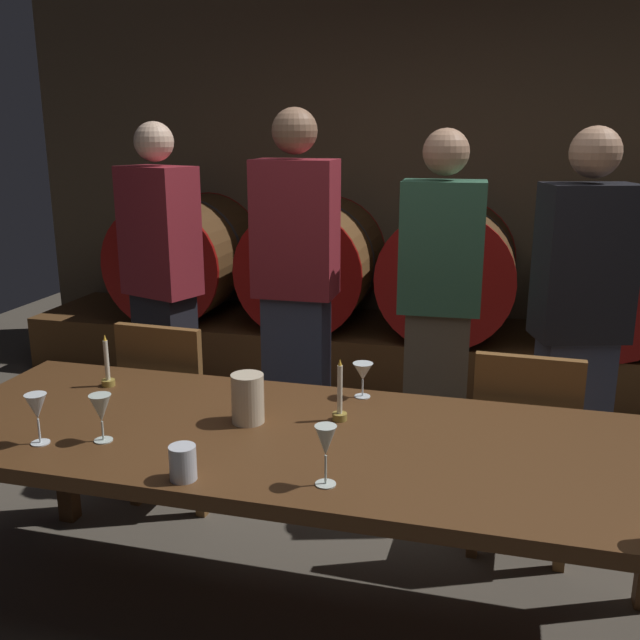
# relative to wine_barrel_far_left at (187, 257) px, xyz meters

# --- Properties ---
(ground_plane) EXTENTS (8.55, 8.55, 0.00)m
(ground_plane) POSITION_rel_wine_barrel_far_left_xyz_m (1.90, -2.39, -0.81)
(ground_plane) COLOR #4C443A
(back_wall) EXTENTS (6.58, 0.24, 2.91)m
(back_wall) POSITION_rel_wine_barrel_far_left_xyz_m (1.90, 0.55, 0.65)
(back_wall) COLOR brown
(back_wall) RESTS_ON ground
(barrel_shelf) EXTENTS (5.92, 0.90, 0.39)m
(barrel_shelf) POSITION_rel_wine_barrel_far_left_xyz_m (1.90, 0.00, -0.61)
(barrel_shelf) COLOR brown
(barrel_shelf) RESTS_ON ground
(wine_barrel_far_left) EXTENTS (0.85, 0.92, 0.85)m
(wine_barrel_far_left) POSITION_rel_wine_barrel_far_left_xyz_m (0.00, 0.00, 0.00)
(wine_barrel_far_left) COLOR #513319
(wine_barrel_far_left) RESTS_ON barrel_shelf
(wine_barrel_left) EXTENTS (0.85, 0.92, 0.85)m
(wine_barrel_left) POSITION_rel_wine_barrel_far_left_xyz_m (0.95, 0.00, 0.00)
(wine_barrel_left) COLOR brown
(wine_barrel_left) RESTS_ON barrel_shelf
(wine_barrel_center) EXTENTS (0.85, 0.92, 0.85)m
(wine_barrel_center) POSITION_rel_wine_barrel_far_left_xyz_m (1.88, 0.00, 0.00)
(wine_barrel_center) COLOR #513319
(wine_barrel_center) RESTS_ON barrel_shelf
(wine_barrel_right) EXTENTS (0.85, 0.92, 0.85)m
(wine_barrel_right) POSITION_rel_wine_barrel_far_left_xyz_m (2.84, 0.00, 0.00)
(wine_barrel_right) COLOR brown
(wine_barrel_right) RESTS_ON barrel_shelf
(dining_table) EXTENTS (2.56, 0.92, 0.72)m
(dining_table) POSITION_rel_wine_barrel_far_left_xyz_m (1.60, -2.58, -0.14)
(dining_table) COLOR #4C2D16
(dining_table) RESTS_ON ground
(chair_left) EXTENTS (0.42, 0.42, 0.88)m
(chair_left) POSITION_rel_wine_barrel_far_left_xyz_m (0.80, -1.90, -0.32)
(chair_left) COLOR brown
(chair_left) RESTS_ON ground
(chair_right) EXTENTS (0.41, 0.41, 0.88)m
(chair_right) POSITION_rel_wine_barrel_far_left_xyz_m (2.34, -1.93, -0.32)
(chair_right) COLOR brown
(chair_right) RESTS_ON ground
(guest_far_left) EXTENTS (0.44, 0.35, 1.74)m
(guest_far_left) POSITION_rel_wine_barrel_far_left_xyz_m (0.48, -1.33, 0.09)
(guest_far_left) COLOR black
(guest_far_left) RESTS_ON ground
(guest_center_left) EXTENTS (0.38, 0.25, 1.80)m
(guest_center_left) POSITION_rel_wine_barrel_far_left_xyz_m (1.27, -1.49, 0.12)
(guest_center_left) COLOR #33384C
(guest_center_left) RESTS_ON ground
(guest_center_right) EXTENTS (0.39, 0.26, 1.71)m
(guest_center_right) POSITION_rel_wine_barrel_far_left_xyz_m (1.94, -1.37, 0.07)
(guest_center_right) COLOR brown
(guest_center_right) RESTS_ON ground
(guest_far_right) EXTENTS (0.43, 0.34, 1.71)m
(guest_far_right) POSITION_rel_wine_barrel_far_left_xyz_m (2.55, -1.51, 0.08)
(guest_far_right) COLOR #33384C
(guest_far_right) RESTS_ON ground
(candle_left) EXTENTS (0.05, 0.05, 0.21)m
(candle_left) POSITION_rel_wine_barrel_far_left_xyz_m (0.75, -2.34, -0.02)
(candle_left) COLOR olive
(candle_left) RESTS_ON dining_table
(candle_right) EXTENTS (0.05, 0.05, 0.22)m
(candle_right) POSITION_rel_wine_barrel_far_left_xyz_m (1.70, -2.44, -0.02)
(candle_right) COLOR olive
(candle_right) RESTS_ON dining_table
(pitcher) EXTENTS (0.11, 0.11, 0.17)m
(pitcher) POSITION_rel_wine_barrel_far_left_xyz_m (1.40, -2.53, 0.00)
(pitcher) COLOR beige
(pitcher) RESTS_ON dining_table
(wine_glass_far_left) EXTENTS (0.07, 0.07, 0.17)m
(wine_glass_far_left) POSITION_rel_wine_barrel_far_left_xyz_m (0.82, -2.87, 0.04)
(wine_glass_far_left) COLOR white
(wine_glass_far_left) RESTS_ON dining_table
(wine_glass_center_left) EXTENTS (0.07, 0.07, 0.16)m
(wine_glass_center_left) POSITION_rel_wine_barrel_far_left_xyz_m (1.00, -2.80, 0.03)
(wine_glass_center_left) COLOR silver
(wine_glass_center_left) RESTS_ON dining_table
(wine_glass_center_right) EXTENTS (0.08, 0.08, 0.13)m
(wine_glass_center_right) POSITION_rel_wine_barrel_far_left_xyz_m (1.74, -2.20, 0.02)
(wine_glass_center_right) COLOR white
(wine_glass_center_right) RESTS_ON dining_table
(wine_glass_far_right) EXTENTS (0.06, 0.06, 0.18)m
(wine_glass_far_right) POSITION_rel_wine_barrel_far_left_xyz_m (1.77, -2.90, 0.05)
(wine_glass_far_right) COLOR silver
(wine_glass_far_right) RESTS_ON dining_table
(cup_left) EXTENTS (0.08, 0.08, 0.10)m
(cup_left) POSITION_rel_wine_barrel_far_left_xyz_m (1.36, -2.97, -0.03)
(cup_left) COLOR silver
(cup_left) RESTS_ON dining_table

